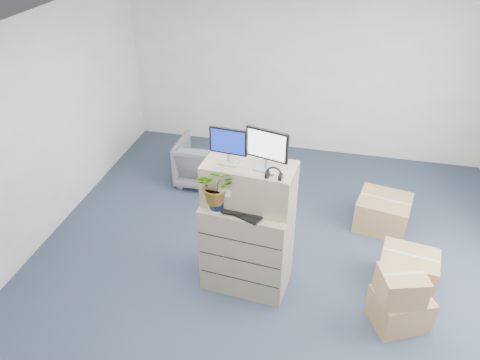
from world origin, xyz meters
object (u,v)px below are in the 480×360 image
(keyboard, at_px, (242,212))
(monitor_right, at_px, (267,148))
(monitor_left, at_px, (228,144))
(office_chair, at_px, (204,159))
(water_bottle, at_px, (257,193))
(potted_plant, at_px, (217,190))
(filing_cabinet_lower, at_px, (247,245))

(keyboard, bearing_deg, monitor_right, 56.36)
(monitor_left, xyz_separation_m, monitor_right, (0.40, -0.04, 0.03))
(monitor_right, height_order, keyboard, monitor_right)
(monitor_left, xyz_separation_m, office_chair, (-0.93, 1.98, -1.41))
(monitor_right, bearing_deg, office_chair, 138.36)
(water_bottle, bearing_deg, potted_plant, -155.53)
(water_bottle, height_order, office_chair, water_bottle)
(office_chair, bearing_deg, monitor_right, 123.22)
(potted_plant, bearing_deg, keyboard, -3.04)
(monitor_left, height_order, potted_plant, monitor_left)
(filing_cabinet_lower, xyz_separation_m, potted_plant, (-0.30, -0.13, 0.80))
(monitor_left, distance_m, potted_plant, 0.49)
(water_bottle, xyz_separation_m, office_chair, (-1.23, 1.97, -0.87))
(monitor_right, xyz_separation_m, potted_plant, (-0.48, -0.13, -0.48))
(potted_plant, bearing_deg, monitor_left, 64.24)
(keyboard, distance_m, water_bottle, 0.26)
(water_bottle, xyz_separation_m, potted_plant, (-0.38, -0.17, 0.09))
(potted_plant, height_order, office_chair, potted_plant)
(monitor_left, height_order, monitor_right, monitor_right)
(keyboard, relative_size, potted_plant, 1.01)
(water_bottle, relative_size, office_chair, 0.37)
(monitor_right, xyz_separation_m, water_bottle, (-0.10, 0.05, -0.58))
(potted_plant, distance_m, office_chair, 2.50)
(monitor_left, xyz_separation_m, water_bottle, (0.30, 0.00, -0.55))
(monitor_right, relative_size, water_bottle, 1.48)
(monitor_left, relative_size, potted_plant, 0.83)
(filing_cabinet_lower, relative_size, keyboard, 2.32)
(monitor_right, height_order, potted_plant, monitor_right)
(keyboard, height_order, office_chair, keyboard)
(keyboard, relative_size, water_bottle, 1.61)
(filing_cabinet_lower, distance_m, office_chair, 2.32)
(monitor_left, bearing_deg, water_bottle, 6.29)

